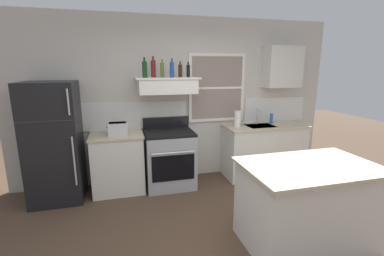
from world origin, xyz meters
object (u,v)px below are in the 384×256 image
dish_soap_bottle (271,119)px  bottle_red_label_wine (153,68)px  kitchen_island (307,205)px  bottle_dark_green_wine (145,69)px  bottle_olive_oil_square (162,70)px  stove_range (170,158)px  bottle_brown_stout (180,71)px  paper_towel_roll (238,119)px  toaster (118,129)px  refrigerator (54,143)px  bottle_blue_liqueur (172,69)px  bottle_balsamic_dark (188,71)px

dish_soap_bottle → bottle_red_label_wine: bearing=179.9°
dish_soap_bottle → kitchen_island: dish_soap_bottle is taller
bottle_dark_green_wine → bottle_olive_oil_square: 0.26m
stove_range → kitchen_island: bearing=-57.6°
bottle_brown_stout → paper_towel_roll: size_ratio=0.88×
toaster → bottle_red_label_wine: size_ratio=0.94×
paper_towel_roll → bottle_red_label_wine: bearing=175.7°
bottle_brown_stout → stove_range: bearing=-158.0°
stove_range → bottle_brown_stout: (0.21, 0.08, 1.38)m
bottle_red_label_wine → kitchen_island: size_ratio=0.23×
bottle_dark_green_wine → paper_towel_roll: bottle_dark_green_wine is taller
refrigerator → bottle_brown_stout: bearing=3.3°
toaster → dish_soap_bottle: 2.66m
bottle_brown_stout → dish_soap_bottle: (1.67, 0.05, -0.84)m
bottle_olive_oil_square → bottle_blue_liqueur: 0.15m
bottle_red_label_wine → bottle_blue_liqueur: 0.29m
bottle_red_label_wine → kitchen_island: bottle_red_label_wine is taller
bottle_blue_liqueur → kitchen_island: bottle_blue_liqueur is taller
dish_soap_bottle → kitchen_island: 2.17m
bottle_balsamic_dark → kitchen_island: size_ratio=0.17×
bottle_red_label_wine → dish_soap_bottle: size_ratio=1.75×
stove_range → dish_soap_bottle: same height
toaster → bottle_blue_liqueur: (0.84, 0.08, 0.85)m
bottle_dark_green_wine → bottle_red_label_wine: bottle_red_label_wine is taller
toaster → paper_towel_roll: 1.95m
bottle_olive_oil_square → refrigerator: bearing=-177.4°
bottle_red_label_wine → paper_towel_roll: bearing=-4.3°
bottle_dark_green_wine → dish_soap_bottle: (2.22, 0.10, -0.87)m
stove_range → bottle_red_label_wine: 1.43m
stove_range → bottle_dark_green_wine: bearing=173.4°
bottle_red_label_wine → bottle_balsamic_dark: size_ratio=1.35×
toaster → dish_soap_bottle: size_ratio=1.65×
dish_soap_bottle → kitchen_island: bearing=-109.9°
bottle_olive_oil_square → paper_towel_roll: 1.49m
stove_range → bottle_balsamic_dark: bearing=13.6°
refrigerator → kitchen_island: bearing=-32.8°
paper_towel_roll → bottle_dark_green_wine: bearing=179.9°
bottle_blue_liqueur → bottle_balsamic_dark: bearing=8.4°
bottle_blue_liqueur → bottle_balsamic_dark: size_ratio=1.21×
bottle_dark_green_wine → bottle_blue_liqueur: (0.41, 0.00, -0.00)m
bottle_dark_green_wine → paper_towel_roll: size_ratio=1.09×
bottle_olive_oil_square → paper_towel_roll: (1.25, -0.01, -0.81)m
bottle_dark_green_wine → kitchen_island: 2.79m
toaster → bottle_brown_stout: size_ratio=1.25×
toaster → stove_range: size_ratio=0.27×
bottle_red_label_wine → toaster: bearing=-162.8°
bottle_olive_oil_square → paper_towel_roll: bearing=-0.5°
bottle_balsamic_dark → paper_towel_roll: bottle_balsamic_dark is taller
bottle_blue_liqueur → bottle_brown_stout: 0.15m
bottle_red_label_wine → bottle_brown_stout: bearing=-7.8°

